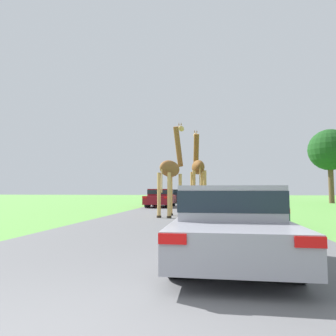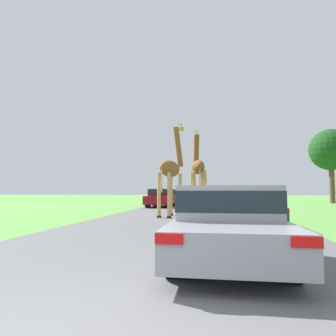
{
  "view_description": "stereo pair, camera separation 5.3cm",
  "coord_description": "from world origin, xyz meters",
  "views": [
    {
      "loc": [
        1.12,
        -1.99,
        1.25
      ],
      "look_at": [
        -0.99,
        12.28,
        2.34
      ],
      "focal_mm": 32.0,
      "sensor_mm": 36.0,
      "label": 1
    },
    {
      "loc": [
        1.17,
        -1.98,
        1.25
      ],
      "look_at": [
        -0.99,
        12.28,
        2.34
      ],
      "focal_mm": 32.0,
      "sensor_mm": 36.0,
      "label": 2
    }
  ],
  "objects": [
    {
      "name": "tree_centre_back",
      "position": [
        12.8,
        29.73,
        5.27
      ],
      "size": [
        4.11,
        4.11,
        7.37
      ],
      "color": "brown",
      "rests_on": "ground"
    },
    {
      "name": "car_far_ahead",
      "position": [
        2.21,
        8.7,
        0.69
      ],
      "size": [
        1.87,
        4.75,
        1.28
      ],
      "color": "#144C28",
      "rests_on": "ground"
    },
    {
      "name": "giraffe_companion",
      "position": [
        0.36,
        14.26,
        2.43
      ],
      "size": [
        0.96,
        2.62,
        4.79
      ],
      "rotation": [
        0.0,
        0.0,
        0.15
      ],
      "color": "tan",
      "rests_on": "ground"
    },
    {
      "name": "car_queue_left",
      "position": [
        -1.94,
        28.85,
        0.72
      ],
      "size": [
        1.84,
        4.7,
        1.35
      ],
      "color": "black",
      "rests_on": "ground"
    },
    {
      "name": "car_lead_maroon",
      "position": [
        1.42,
        3.7,
        0.71
      ],
      "size": [
        1.86,
        4.37,
        1.33
      ],
      "color": "gray",
      "rests_on": "ground"
    },
    {
      "name": "road",
      "position": [
        0.0,
        30.0,
        0.0
      ],
      "size": [
        8.12,
        120.0,
        0.0
      ],
      "color": "#5B5B5E",
      "rests_on": "ground"
    },
    {
      "name": "giraffe_near_road",
      "position": [
        -0.85,
        12.44,
        2.26
      ],
      "size": [
        1.15,
        2.74,
        4.86
      ],
      "rotation": [
        0.0,
        0.0,
        -0.28
      ],
      "color": "tan",
      "rests_on": "ground"
    },
    {
      "name": "car_queue_right",
      "position": [
        -2.84,
        20.98,
        0.72
      ],
      "size": [
        1.88,
        4.53,
        1.37
      ],
      "color": "maroon",
      "rests_on": "ground"
    }
  ]
}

